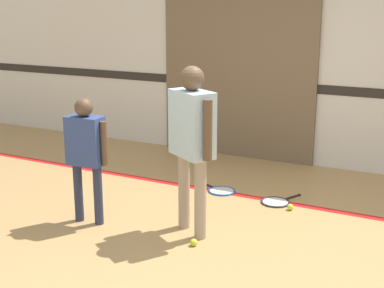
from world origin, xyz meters
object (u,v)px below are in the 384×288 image
(racket_second_spare, at_px, (221,190))
(tennis_ball_near_instructor, at_px, (194,242))
(person_instructor, at_px, (192,132))
(tennis_ball_by_spare_racket, at_px, (290,207))
(racket_spare_on_floor, at_px, (276,202))
(person_student_left, at_px, (86,147))

(racket_second_spare, distance_m, tennis_ball_near_instructor, 1.46)
(person_instructor, height_order, tennis_ball_by_spare_racket, person_instructor)
(racket_spare_on_floor, relative_size, tennis_ball_by_spare_racket, 8.53)
(person_instructor, bearing_deg, racket_spare_on_floor, 98.20)
(tennis_ball_near_instructor, bearing_deg, racket_second_spare, 104.48)
(racket_spare_on_floor, height_order, tennis_ball_by_spare_racket, tennis_ball_by_spare_racket)
(person_instructor, xyz_separation_m, racket_spare_on_floor, (0.47, 1.11, -0.96))
(person_student_left, xyz_separation_m, racket_second_spare, (0.80, 1.40, -0.76))
(racket_spare_on_floor, bearing_deg, tennis_ball_near_instructor, -166.05)
(racket_spare_on_floor, relative_size, tennis_ball_near_instructor, 8.53)
(person_instructor, relative_size, racket_second_spare, 2.93)
(person_instructor, bearing_deg, racket_second_spare, 131.64)
(person_student_left, height_order, racket_spare_on_floor, person_student_left)
(racket_second_spare, relative_size, tennis_ball_by_spare_racket, 8.12)
(person_instructor, xyz_separation_m, racket_second_spare, (-0.22, 1.16, -0.96))
(person_instructor, bearing_deg, tennis_ball_by_spare_racket, 86.45)
(person_instructor, xyz_separation_m, person_student_left, (-1.02, -0.24, -0.20))
(person_student_left, xyz_separation_m, tennis_ball_near_instructor, (1.16, -0.01, -0.73))
(racket_spare_on_floor, height_order, tennis_ball_near_instructor, tennis_ball_near_instructor)
(racket_spare_on_floor, distance_m, racket_second_spare, 0.69)
(person_instructor, height_order, racket_spare_on_floor, person_instructor)
(person_instructor, relative_size, tennis_ball_by_spare_racket, 23.79)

